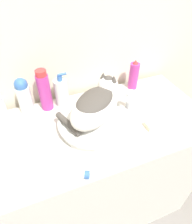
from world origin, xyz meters
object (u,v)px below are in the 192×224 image
lotion_bottle_white (24,97)px  shampoo_bottle_tall (44,91)px  deodorant_stick (0,107)px  cream_tube (72,174)px  faucet (128,101)px  cat (96,104)px  soap_bar (153,125)px  spray_bottle_trigger (134,75)px  soap_pump_bottle (62,92)px

lotion_bottle_white → shampoo_bottle_tall: 0.10m
deodorant_stick → cream_tube: deodorant_stick is taller
faucet → lotion_bottle_white: (-0.46, 0.18, 0.03)m
shampoo_bottle_tall → deodorant_stick: bearing=180.0°
cat → deodorant_stick: cat is taller
deodorant_stick → soap_bar: (0.64, -0.32, -0.06)m
shampoo_bottle_tall → cat: bearing=-47.8°
lotion_bottle_white → soap_bar: (0.53, -0.32, -0.09)m
spray_bottle_trigger → cream_tube: bearing=-139.2°
faucet → deodorant_stick: faucet is taller
shampoo_bottle_tall → soap_pump_bottle: (0.08, 0.00, -0.03)m
faucet → cream_tube: faucet is taller
cream_tube → soap_bar: 0.44m
cream_tube → shampoo_bottle_tall: bearing=90.6°
lotion_bottle_white → deodorant_stick: (-0.12, 0.00, -0.03)m
soap_bar → soap_pump_bottle: bearing=137.4°
cream_tube → soap_bar: cream_tube is taller
lotion_bottle_white → spray_bottle_trigger: lotion_bottle_white is taller
cat → spray_bottle_trigger: (0.31, 0.21, -0.05)m
cat → faucet: 0.19m
faucet → shampoo_bottle_tall: size_ratio=0.71×
soap_pump_bottle → cream_tube: soap_pump_bottle is taller
cat → deodorant_stick: size_ratio=2.30×
soap_pump_bottle → deodorant_stick: bearing=180.0°
faucet → shampoo_bottle_tall: shampoo_bottle_tall is taller
deodorant_stick → spray_bottle_trigger: 0.71m
soap_bar → spray_bottle_trigger: bearing=78.0°
cat → soap_bar: 0.29m
lotion_bottle_white → shampoo_bottle_tall: shampoo_bottle_tall is taller
soap_pump_bottle → spray_bottle_trigger: bearing=0.0°
cat → deodorant_stick: (-0.40, 0.21, -0.06)m
faucet → lotion_bottle_white: 0.50m
deodorant_stick → soap_pump_bottle: bearing=0.0°
soap_pump_bottle → cream_tube: (-0.08, -0.43, -0.06)m
spray_bottle_trigger → cream_tube: spray_bottle_trigger is taller
shampoo_bottle_tall → lotion_bottle_white: bearing=180.0°
spray_bottle_trigger → soap_bar: 0.34m
cream_tube → cat: bearing=50.0°
cat → faucet: bearing=-28.5°
faucet → soap_bar: faucet is taller
soap_pump_bottle → faucet: bearing=-32.5°
cream_tube → faucet: bearing=34.3°
deodorant_stick → soap_bar: size_ratio=1.90×
spray_bottle_trigger → soap_pump_bottle: 0.42m
spray_bottle_trigger → soap_pump_bottle: (-0.42, 0.00, -0.01)m
cat → soap_bar: bearing=-62.3°
faucet → spray_bottle_trigger: spray_bottle_trigger is taller
soap_pump_bottle → cream_tube: size_ratio=1.34×
shampoo_bottle_tall → soap_bar: bearing=-36.7°
shampoo_bottle_tall → soap_pump_bottle: 0.09m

